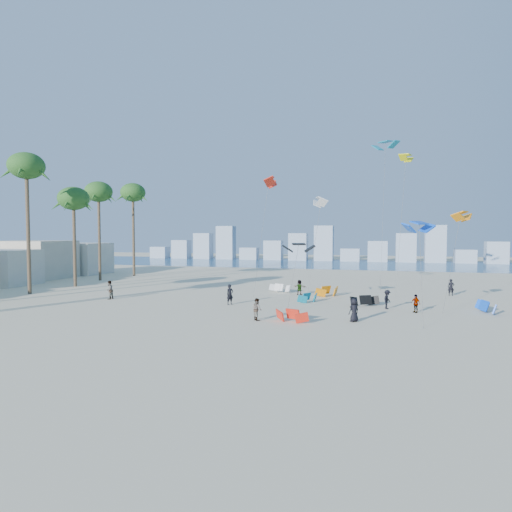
# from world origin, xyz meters

# --- Properties ---
(ground) EXTENTS (220.00, 220.00, 0.00)m
(ground) POSITION_xyz_m (0.00, 0.00, 0.00)
(ground) COLOR beige
(ground) RESTS_ON ground
(ocean) EXTENTS (220.00, 220.00, 0.00)m
(ocean) POSITION_xyz_m (0.00, 72.00, 0.01)
(ocean) COLOR navy
(ocean) RESTS_ON ground
(kitesurfer_near) EXTENTS (0.79, 0.81, 1.88)m
(kitesurfer_near) POSITION_xyz_m (0.73, 15.16, 0.94)
(kitesurfer_near) COLOR black
(kitesurfer_near) RESTS_ON ground
(kitesurfer_mid) EXTENTS (1.02, 1.03, 1.68)m
(kitesurfer_mid) POSITION_xyz_m (5.09, 8.83, 0.84)
(kitesurfer_mid) COLOR gray
(kitesurfer_mid) RESTS_ON ground
(kitesurfers_far) EXTENTS (34.11, 17.47, 1.86)m
(kitesurfers_far) POSITION_xyz_m (7.22, 17.48, 0.85)
(kitesurfers_far) COLOR black
(kitesurfers_far) RESTS_ON ground
(grounded_kites) EXTENTS (21.51, 17.20, 0.97)m
(grounded_kites) POSITION_xyz_m (10.98, 18.40, 0.45)
(grounded_kites) COLOR #0C7695
(grounded_kites) RESTS_ON ground
(flying_kites) EXTENTS (26.74, 27.39, 18.62)m
(flying_kites) POSITION_xyz_m (12.82, 23.68, 11.44)
(flying_kites) COLOR black
(flying_kites) RESTS_ON ground
(palm_row) EXTENTS (7.72, 44.80, 15.27)m
(palm_row) POSITION_xyz_m (-22.19, 16.16, 11.61)
(palm_row) COLOR brown
(palm_row) RESTS_ON ground
(distant_skyline) EXTENTS (85.00, 3.00, 8.40)m
(distant_skyline) POSITION_xyz_m (-1.19, 82.00, 3.09)
(distant_skyline) COLOR #9EADBF
(distant_skyline) RESTS_ON ground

